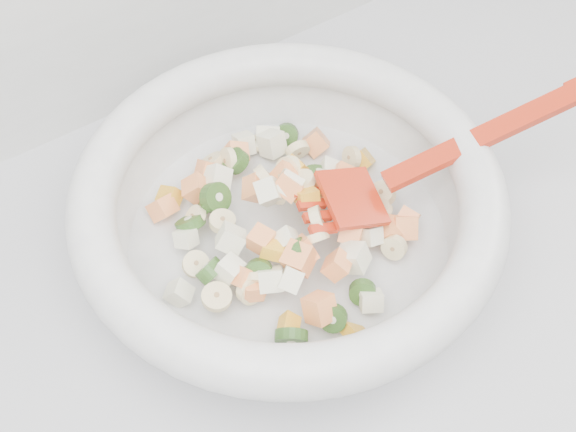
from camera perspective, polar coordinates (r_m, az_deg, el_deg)
counter at (r=1.10m, az=7.40°, el=-13.56°), size 2.00×0.60×0.90m
mixing_bowl at (r=0.62m, az=0.03°, el=0.54°), size 0.45×0.37×0.13m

